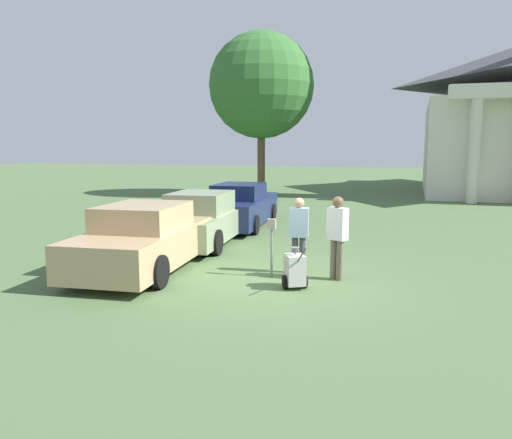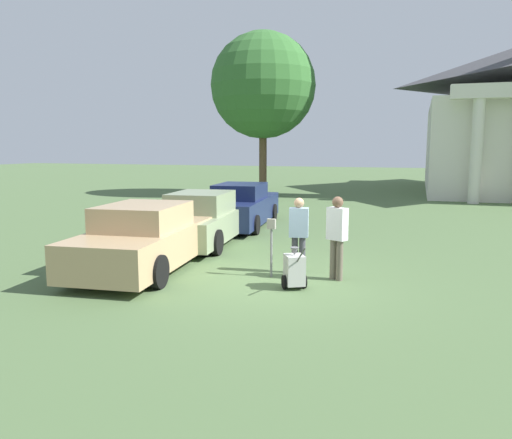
{
  "view_description": "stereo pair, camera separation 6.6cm",
  "coord_description": "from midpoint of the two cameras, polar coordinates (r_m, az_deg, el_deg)",
  "views": [
    {
      "loc": [
        2.87,
        -9.93,
        2.83
      ],
      "look_at": [
        -0.73,
        1.3,
        1.1
      ],
      "focal_mm": 35.0,
      "sensor_mm": 36.0,
      "label": 1
    },
    {
      "loc": [
        2.93,
        -9.91,
        2.83
      ],
      "look_at": [
        -0.73,
        1.3,
        1.1
      ],
      "focal_mm": 35.0,
      "sensor_mm": 36.0,
      "label": 2
    }
  ],
  "objects": [
    {
      "name": "shade_tree",
      "position": [
        29.29,
        0.88,
        15.04
      ],
      "size": [
        5.97,
        5.97,
        9.24
      ],
      "color": "brown",
      "rests_on": "ground_plane"
    },
    {
      "name": "person_supervisor",
      "position": [
        10.69,
        9.42,
        -1.47
      ],
      "size": [
        0.47,
        0.39,
        1.79
      ],
      "rotation": [
        0.0,
        0.0,
        2.66
      ],
      "color": "#665B4C",
      "rests_on": "ground_plane"
    },
    {
      "name": "ground_plane",
      "position": [
        10.72,
        1.76,
        -6.97
      ],
      "size": [
        120.0,
        120.0,
        0.0
      ],
      "primitive_type": "plane",
      "color": "#4C663D"
    },
    {
      "name": "person_worker",
      "position": [
        11.16,
        5.07,
        -1.27
      ],
      "size": [
        0.45,
        0.28,
        1.71
      ],
      "rotation": [
        0.0,
        0.0,
        3.3
      ],
      "color": "#3F3F47",
      "rests_on": "ground_plane"
    },
    {
      "name": "parked_car_navy",
      "position": [
        17.72,
        -1.57,
        1.48
      ],
      "size": [
        2.26,
        5.23,
        1.54
      ],
      "rotation": [
        0.0,
        0.0,
        0.1
      ],
      "color": "#19234C",
      "rests_on": "ground_plane"
    },
    {
      "name": "parked_car_tan",
      "position": [
        11.86,
        -12.19,
        -2.15
      ],
      "size": [
        2.4,
        5.12,
        1.53
      ],
      "rotation": [
        0.0,
        0.0,
        0.1
      ],
      "color": "tan",
      "rests_on": "ground_plane"
    },
    {
      "name": "parked_car_sage",
      "position": [
        14.65,
        -5.96,
        -0.07
      ],
      "size": [
        2.24,
        4.89,
        1.53
      ],
      "rotation": [
        0.0,
        0.0,
        0.1
      ],
      "color": "gray",
      "rests_on": "ground_plane"
    },
    {
      "name": "parking_meter",
      "position": [
        10.81,
        1.95,
        -1.95
      ],
      "size": [
        0.18,
        0.09,
        1.28
      ],
      "color": "slate",
      "rests_on": "ground_plane"
    },
    {
      "name": "equipment_cart",
      "position": [
        10.06,
        4.6,
        -5.73
      ],
      "size": [
        0.65,
        0.96,
        1.0
      ],
      "rotation": [
        0.0,
        0.0,
        0.5
      ],
      "color": "#B2B2AD",
      "rests_on": "ground_plane"
    }
  ]
}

